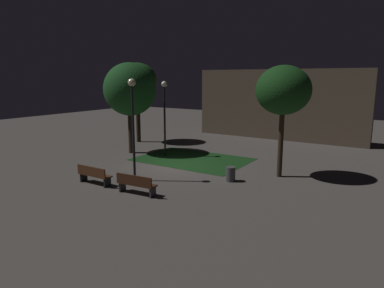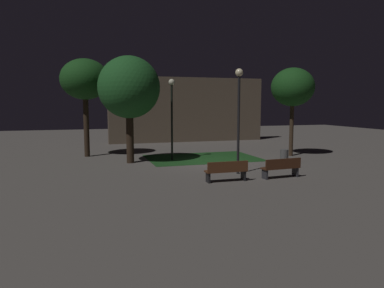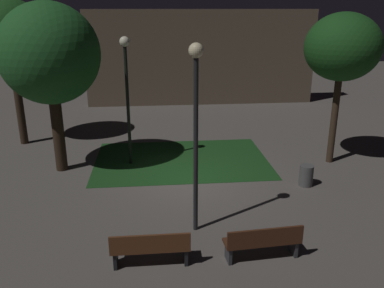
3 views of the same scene
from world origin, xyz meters
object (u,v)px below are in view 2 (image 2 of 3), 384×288
Objects in this scene: bench_front_left at (227,170)px; lamp_post_path_center at (239,104)px; bench_path_side at (281,167)px; trash_bin at (284,156)px; lamp_post_near_wall at (172,105)px; tree_right_canopy at (85,80)px; tree_back_left at (129,88)px; tree_tall_center at (293,88)px.

lamp_post_path_center is at bearing 51.55° from bench_front_left.
bench_path_side is 0.38× the size of lamp_post_path_center.
bench_front_left is at bearing -142.70° from trash_bin.
lamp_post_near_wall is (-1.94, 4.99, -0.10)m from lamp_post_path_center.
tree_right_canopy is at bearing 152.77° from trash_bin.
lamp_post_near_wall reaches higher than trash_bin.
tree_back_left is (-5.82, 6.11, 3.64)m from bench_path_side.
bench_front_left is 0.33× the size of tree_tall_center.
tree_right_canopy is (-5.49, 9.35, 4.22)m from bench_front_left.
bench_front_left is 0.39× the size of lamp_post_near_wall.
lamp_post_near_wall is at bearing -31.26° from tree_right_canopy.
bench_front_left reaches higher than trash_bin.
trash_bin is (5.11, 3.90, -0.13)m from bench_front_left.
tree_tall_center is (4.23, 5.92, 3.79)m from bench_path_side.
trash_bin is (5.87, -2.58, -2.82)m from lamp_post_near_wall.
bench_path_side is 4.64m from trash_bin.
bench_path_side is 13.06m from tree_right_canopy.
lamp_post_path_center is at bearing -148.53° from trash_bin.
tree_back_left reaches higher than tree_tall_center.
tree_tall_center is (6.82, 5.92, 3.79)m from bench_front_left.
bench_front_left is at bearing -83.34° from lamp_post_near_wall.
tree_back_left reaches higher than bench_path_side.
bench_path_side is at bearing -49.15° from tree_right_canopy.
lamp_post_near_wall is at bearing 156.26° from trash_bin.
trash_bin is (-1.71, -2.03, -3.91)m from tree_tall_center.
tree_right_canopy is 1.09× the size of tree_tall_center.
tree_back_left is 1.20× the size of lamp_post_path_center.
lamp_post_near_wall is (-7.58, 0.55, -1.10)m from tree_tall_center.
tree_right_canopy is 3.99m from tree_back_left.
trash_bin is at bearing 31.47° from lamp_post_path_center.
tree_right_canopy reaches higher than lamp_post_path_center.
tree_tall_center is 0.94× the size of tree_back_left.
bench_front_left is 9.80m from tree_tall_center.
tree_tall_center is at bearing 49.84° from trash_bin.
tree_back_left is at bearing -171.62° from lamp_post_near_wall.
tree_right_canopy is 1.28× the size of lamp_post_near_wall.
trash_bin is at bearing -130.16° from tree_tall_center.
bench_front_left is at bearing -179.99° from bench_path_side.
tree_back_left reaches higher than bench_front_left.
lamp_post_path_center is at bearing -49.69° from tree_right_canopy.
tree_tall_center is at bearing 54.47° from bench_path_side.
tree_right_canopy reaches higher than lamp_post_near_wall.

